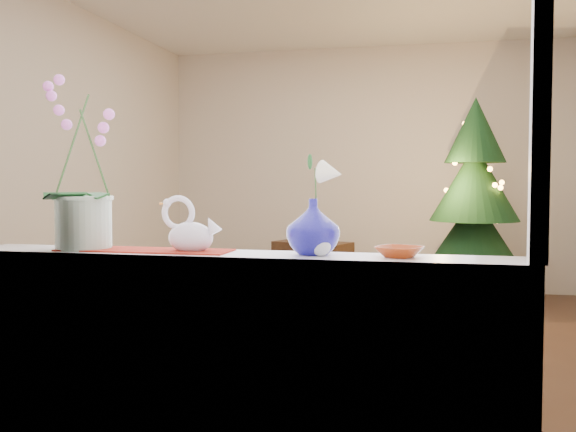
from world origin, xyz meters
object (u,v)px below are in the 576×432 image
object	(u,v)px
blue_vase	(313,222)
paperweight	(321,246)
amber_dish	(399,253)
swan	(191,225)
orchid_pot	(83,162)
side_table	(313,270)
xmas_tree	(474,204)

from	to	relation	value
blue_vase	paperweight	xyz separation A→B (m)	(0.04, -0.05, -0.08)
paperweight	amber_dish	xyz separation A→B (m)	(0.28, 0.03, -0.02)
swan	amber_dish	size ratio (longest dim) A/B	1.75
orchid_pot	swan	size ratio (longest dim) A/B	2.90
swan	side_table	size ratio (longest dim) A/B	0.32
swan	blue_vase	bearing A→B (deg)	-2.68
paperweight	side_table	world-z (taller)	paperweight
blue_vase	xmas_tree	world-z (taller)	xmas_tree
blue_vase	amber_dish	xyz separation A→B (m)	(0.32, -0.02, -0.10)
orchid_pot	xmas_tree	world-z (taller)	xmas_tree
orchid_pot	side_table	xyz separation A→B (m)	(0.17, 4.13, -0.99)
xmas_tree	swan	bearing A→B (deg)	-108.47
orchid_pot	xmas_tree	bearing A→B (deg)	65.52
blue_vase	amber_dish	world-z (taller)	blue_vase
amber_dish	side_table	size ratio (longest dim) A/B	0.18
paperweight	side_table	distance (m)	4.29
orchid_pot	paperweight	size ratio (longest dim) A/B	9.54
blue_vase	side_table	xyz separation A→B (m)	(-0.78, 4.11, -0.75)
blue_vase	paperweight	bearing A→B (deg)	-51.17
paperweight	amber_dish	bearing A→B (deg)	5.91
orchid_pot	amber_dish	distance (m)	1.32
blue_vase	amber_dish	bearing A→B (deg)	-3.16
swan	orchid_pot	bearing A→B (deg)	174.34
paperweight	xmas_tree	bearing A→B (deg)	78.81
blue_vase	swan	bearing A→B (deg)	-177.62
blue_vase	paperweight	size ratio (longest dim) A/B	3.25
swan	side_table	xyz separation A→B (m)	(-0.30, 4.13, -0.73)
xmas_tree	side_table	xyz separation A→B (m)	(-1.59, 0.28, -0.70)
orchid_pot	xmas_tree	size ratio (longest dim) A/B	0.36
side_table	xmas_tree	bearing A→B (deg)	10.30
amber_dish	swan	bearing A→B (deg)	-179.84
side_table	paperweight	bearing A→B (deg)	-58.73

